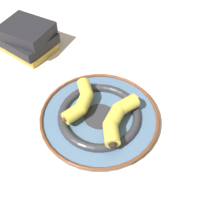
# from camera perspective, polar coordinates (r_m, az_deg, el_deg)

# --- Properties ---
(ground_plane) EXTENTS (2.80, 2.80, 0.00)m
(ground_plane) POSITION_cam_1_polar(r_m,az_deg,el_deg) (0.74, -1.92, -2.49)
(ground_plane) COLOR beige
(decorative_bowl) EXTENTS (0.34, 0.34, 0.03)m
(decorative_bowl) POSITION_cam_1_polar(r_m,az_deg,el_deg) (0.74, 0.00, -1.02)
(decorative_bowl) COLOR slate
(decorative_bowl) RESTS_ON ground_plane
(banana_a) EXTENTS (0.10, 0.18, 0.04)m
(banana_a) POSITION_cam_1_polar(r_m,az_deg,el_deg) (0.69, 4.10, -1.09)
(banana_a) COLOR gold
(banana_a) RESTS_ON decorative_bowl
(banana_b) EXTENTS (0.09, 0.17, 0.04)m
(banana_b) POSITION_cam_1_polar(r_m,az_deg,el_deg) (0.73, -4.11, 2.16)
(banana_b) COLOR gold
(banana_b) RESTS_ON decorative_bowl
(book_stack) EXTENTS (0.22, 0.21, 0.10)m
(book_stack) POSITION_cam_1_polar(r_m,az_deg,el_deg) (0.97, -15.36, 15.27)
(book_stack) COLOR #B28933
(book_stack) RESTS_ON ground_plane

